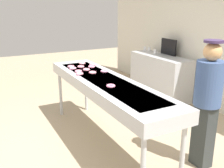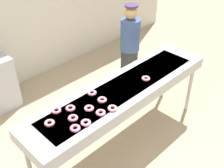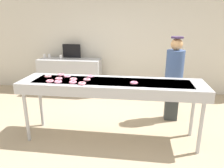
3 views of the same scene
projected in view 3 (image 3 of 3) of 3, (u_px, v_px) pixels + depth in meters
name	position (u px, v px, depth m)	size (l,w,h in m)	color
ground_plane	(111.00, 137.00, 3.55)	(16.00, 16.00, 0.00)	tan
back_wall	(124.00, 32.00, 5.46)	(8.00, 0.12, 3.15)	silver
fryer_conveyor	(111.00, 86.00, 3.28)	(2.87, 0.67, 0.99)	#B7BABF
strawberry_donut_0	(50.00, 81.00, 3.20)	(0.12, 0.12, 0.03)	pink
strawberry_donut_1	(48.00, 76.00, 3.46)	(0.12, 0.12, 0.03)	pink
strawberry_donut_2	(87.00, 80.00, 3.28)	(0.12, 0.12, 0.03)	pink
strawberry_donut_3	(73.00, 79.00, 3.30)	(0.12, 0.12, 0.03)	pink
strawberry_donut_4	(90.00, 76.00, 3.46)	(0.12, 0.12, 0.03)	pink
strawberry_donut_5	(67.00, 76.00, 3.46)	(0.12, 0.12, 0.03)	pink
strawberry_donut_6	(59.00, 79.00, 3.32)	(0.12, 0.12, 0.03)	pink
strawberry_donut_7	(134.00, 83.00, 3.11)	(0.12, 0.12, 0.03)	pink
strawberry_donut_8	(73.00, 82.00, 3.15)	(0.12, 0.12, 0.03)	pink
strawberry_donut_9	(82.00, 83.00, 3.09)	(0.12, 0.12, 0.03)	pink
strawberry_donut_10	(61.00, 75.00, 3.56)	(0.12, 0.12, 0.03)	pink
strawberry_donut_11	(58.00, 82.00, 3.17)	(0.12, 0.12, 0.03)	pink
worker_baker	(174.00, 75.00, 3.94)	(0.33, 0.33, 1.62)	#303536
prep_counter	(70.00, 76.00, 5.54)	(1.60, 0.54, 0.92)	#B7BABF
paper_cup_0	(61.00, 57.00, 5.44)	(0.07, 0.07, 0.10)	white
paper_cup_1	(49.00, 56.00, 5.58)	(0.07, 0.07, 0.10)	white
paper_cup_2	(44.00, 56.00, 5.56)	(0.07, 0.07, 0.10)	white
menu_display	(72.00, 51.00, 5.56)	(0.47, 0.04, 0.36)	black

